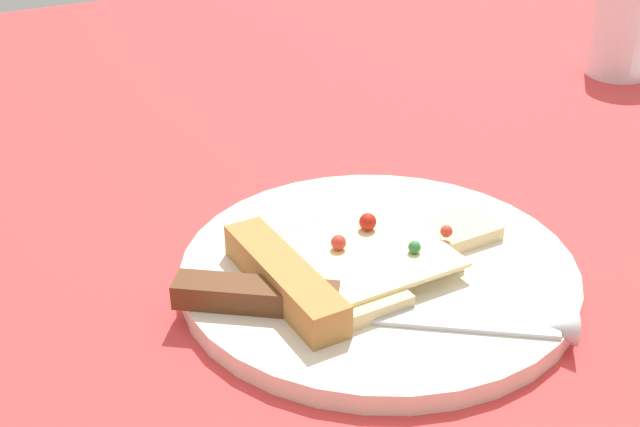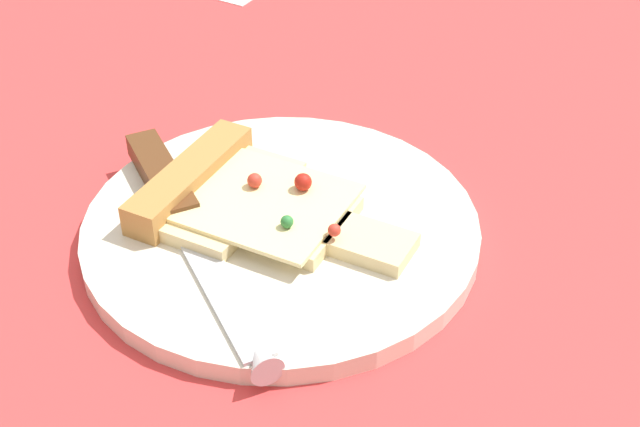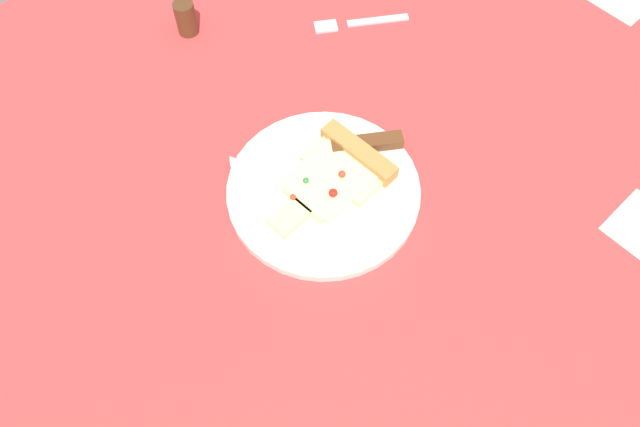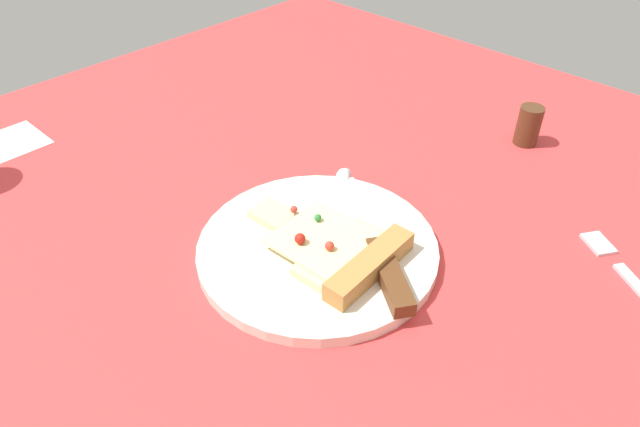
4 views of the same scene
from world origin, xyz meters
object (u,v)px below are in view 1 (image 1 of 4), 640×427
plate (378,272)px  drinking_glass (623,30)px  pizza_slice (345,263)px  knife (331,304)px

plate → drinking_glass: bearing=28.2°
pizza_slice → plate: bearing=89.7°
plate → pizza_slice: size_ratio=1.47×
knife → drinking_glass: bearing=153.3°
plate → pizza_slice: bearing=-177.3°
pizza_slice → knife: size_ratio=0.85×
pizza_slice → knife: bearing=-42.2°
pizza_slice → drinking_glass: size_ratio=1.83×
plate → pizza_slice: (-2.61, -0.12, 1.47)cm
plate → drinking_glass: size_ratio=2.69×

